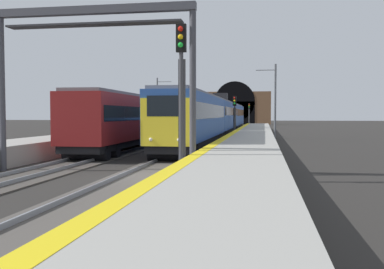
% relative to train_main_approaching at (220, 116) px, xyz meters
% --- Properties ---
extents(ground_plane, '(320.00, 320.00, 0.00)m').
position_rel_train_main_approaching_xyz_m(ground_plane, '(-32.59, -0.00, -2.36)').
color(ground_plane, '#282623').
extents(platform_right, '(112.00, 3.52, 1.07)m').
position_rel_train_main_approaching_xyz_m(platform_right, '(-32.59, -3.96, -1.83)').
color(platform_right, '#9E9B93').
rests_on(platform_right, ground_plane).
extents(platform_right_edge_strip, '(112.00, 0.50, 0.01)m').
position_rel_train_main_approaching_xyz_m(platform_right_edge_strip, '(-32.59, -2.45, -1.29)').
color(platform_right_edge_strip, yellow).
rests_on(platform_right_edge_strip, platform_right).
extents(track_main_line, '(160.00, 2.66, 0.21)m').
position_rel_train_main_approaching_xyz_m(track_main_line, '(-32.59, -0.00, -2.32)').
color(track_main_line, '#4C4742').
rests_on(track_main_line, ground_plane).
extents(track_adjacent_line, '(160.00, 3.13, 0.21)m').
position_rel_train_main_approaching_xyz_m(track_adjacent_line, '(-32.59, 4.88, -2.32)').
color(track_adjacent_line, '#423D38').
rests_on(track_adjacent_line, ground_plane).
extents(train_main_approaching, '(56.71, 2.78, 5.03)m').
position_rel_train_main_approaching_xyz_m(train_main_approaching, '(0.00, 0.00, 0.00)').
color(train_main_approaching, '#264C99').
rests_on(train_main_approaching, ground_plane).
extents(train_adjacent_platform, '(37.95, 3.15, 4.93)m').
position_rel_train_main_approaching_xyz_m(train_adjacent_platform, '(-9.66, 4.88, -0.07)').
color(train_adjacent_platform, maroon).
rests_on(train_adjacent_platform, ground_plane).
extents(railway_signal_near, '(0.39, 0.38, 6.02)m').
position_rel_train_main_approaching_xyz_m(railway_signal_near, '(-33.72, -1.89, 1.23)').
color(railway_signal_near, '#38383D').
rests_on(railway_signal_near, ground_plane).
extents(railway_signal_mid, '(0.39, 0.38, 4.55)m').
position_rel_train_main_approaching_xyz_m(railway_signal_mid, '(-3.51, -1.89, 0.42)').
color(railway_signal_mid, '#38383D').
rests_on(railway_signal_mid, ground_plane).
extents(railway_signal_far, '(0.39, 0.38, 4.88)m').
position_rel_train_main_approaching_xyz_m(railway_signal_far, '(42.24, -1.89, 0.61)').
color(railway_signal_far, '#38383D').
rests_on(railway_signal_far, ground_plane).
extents(overhead_signal_gantry, '(0.70, 9.17, 7.36)m').
position_rel_train_main_approaching_xyz_m(overhead_signal_gantry, '(-31.73, 2.44, 3.22)').
color(overhead_signal_gantry, '#3F3F47').
rests_on(overhead_signal_gantry, ground_plane).
extents(tunnel_portal, '(2.42, 18.32, 10.98)m').
position_rel_train_main_approaching_xyz_m(tunnel_portal, '(62.17, 2.44, 1.85)').
color(tunnel_portal, brown).
rests_on(tunnel_portal, ground_plane).
extents(catenary_mast_near, '(0.22, 2.08, 7.73)m').
position_rel_train_main_approaching_xyz_m(catenary_mast_near, '(-4.72, -6.09, 1.61)').
color(catenary_mast_near, '#595B60').
rests_on(catenary_mast_near, ground_plane).
extents(catenary_mast_far, '(0.22, 2.32, 8.10)m').
position_rel_train_main_approaching_xyz_m(catenary_mast_far, '(14.04, 10.96, 1.81)').
color(catenary_mast_far, '#595B60').
rests_on(catenary_mast_far, ground_plane).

